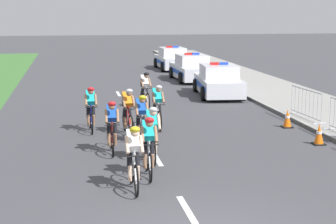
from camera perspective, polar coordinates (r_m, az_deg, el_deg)
sidewalk_slab at (r=25.28m, az=13.05°, el=1.23°), size 3.93×60.00×0.12m
kerb_edge at (r=24.61m, az=9.01°, el=1.13°), size 0.16×60.00×0.13m
lane_markings_centre at (r=17.15m, az=-2.21°, el=-3.03°), size 0.14×21.60×0.01m
cyclist_lead at (r=12.46m, az=-3.54°, el=-4.53°), size 0.42×1.72×1.56m
cyclist_second at (r=13.44m, az=-2.00°, el=-3.41°), size 0.43×1.72×1.56m
cyclist_third at (r=14.78m, az=-1.64°, el=-2.12°), size 0.43×1.72×1.56m
cyclist_fourth at (r=15.73m, az=-5.78°, el=-1.40°), size 0.42×1.72×1.56m
cyclist_fifth at (r=16.76m, az=-2.76°, el=-0.62°), size 0.42×1.72×1.56m
cyclist_sixth at (r=18.10m, az=-4.16°, el=0.19°), size 0.45×1.72×1.56m
cyclist_seventh at (r=18.89m, az=-1.09°, el=0.66°), size 0.42×1.72×1.56m
cyclist_eighth at (r=18.60m, az=-7.94°, el=0.40°), size 0.42×1.72×1.56m
cyclist_ninth at (r=22.75m, az=-2.36°, el=2.33°), size 0.44×1.72×1.56m
police_car_nearest at (r=26.18m, az=5.20°, el=3.14°), size 2.31×4.55×1.59m
police_car_second at (r=31.85m, az=2.43°, el=4.48°), size 2.04×4.42×1.59m
police_car_third at (r=37.83m, az=0.43°, el=5.44°), size 2.05×4.42×1.59m
crowd_barrier_rear at (r=20.66m, az=13.99°, el=0.80°), size 0.62×2.32×1.07m
traffic_cone_near at (r=17.30m, az=15.26°, el=-2.24°), size 0.36×0.36×0.64m
traffic_cone_mid at (r=19.52m, az=12.18°, el=-0.68°), size 0.36×0.36×0.64m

